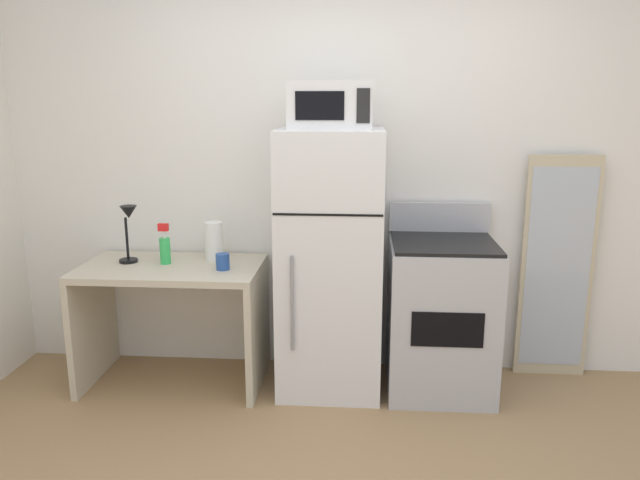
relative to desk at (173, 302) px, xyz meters
The scene contains 10 objects.
wall_back_white 1.36m from the desk, 20.37° to the left, with size 5.00×0.10×2.60m, color white.
desk is the anchor object (origin of this frame).
desk_lamp 0.54m from the desk, behind, with size 0.14×0.12×0.35m.
coffee_mug 0.44m from the desk, 12.01° to the right, with size 0.08×0.08×0.10m, color #264C99.
paper_towel_roll 0.44m from the desk, 28.82° to the left, with size 0.11×0.11×0.24m, color white.
spray_bottle 0.34m from the desk, 142.41° to the left, with size 0.06×0.06×0.25m.
refrigerator 1.00m from the desk, ahead, with size 0.60×0.62×1.56m.
microwave 1.52m from the desk, ahead, with size 0.46×0.35×0.26m.
oven_range 1.62m from the desk, ahead, with size 0.62×0.61×1.10m.
leaning_mirror 2.37m from the desk, ahead, with size 0.44×0.03×1.40m.
Camera 1 is at (0.11, -2.16, 1.74)m, focal length 34.45 mm.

